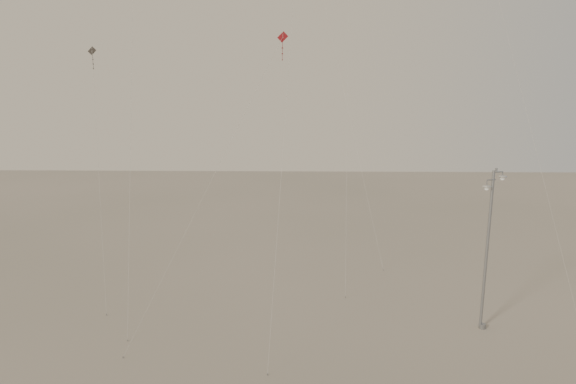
{
  "coord_description": "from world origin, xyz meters",
  "views": [
    {
      "loc": [
        -0.84,
        -28.81,
        14.18
      ],
      "look_at": [
        -1.83,
        5.0,
        8.5
      ],
      "focal_mm": 35.0,
      "sensor_mm": 36.0,
      "label": 1
    }
  ],
  "objects": [
    {
      "name": "street_lamp",
      "position": [
        10.35,
        4.59,
        5.36
      ],
      "size": [
        1.55,
        0.91,
        10.07
      ],
      "color": "#909398",
      "rests_on": "ground"
    },
    {
      "name": "kite_4",
      "position": [
        11.68,
        9.1,
        19.99
      ],
      "size": [
        6.62,
        6.21,
        27.25
      ],
      "rotation": [
        0.0,
        0.0,
        1.98
      ],
      "color": "#2F2B27",
      "rests_on": "ground"
    },
    {
      "name": "kite_6",
      "position": [
        -14.43,
        7.56,
        12.39
      ],
      "size": [
        1.09,
        2.4,
        17.47
      ],
      "rotation": [
        0.0,
        0.0,
        0.21
      ],
      "color": "#2F2B27",
      "rests_on": "ground"
    },
    {
      "name": "ground",
      "position": [
        0.0,
        0.0,
        0.0
      ],
      "size": [
        160.0,
        160.0,
        0.0
      ],
      "primitive_type": "plane",
      "color": "gray",
      "rests_on": "ground"
    },
    {
      "name": "kite_3",
      "position": [
        -4.44,
        2.16,
        12.68
      ],
      "size": [
        9.07,
        3.33,
        17.79
      ],
      "rotation": [
        0.0,
        0.0,
        0.18
      ],
      "color": "maroon",
      "rests_on": "ground"
    },
    {
      "name": "kite_5",
      "position": [
        1.35,
        23.86,
        20.71
      ],
      "size": [
        5.67,
        9.7,
        25.89
      ],
      "rotation": [
        0.0,
        0.0,
        -1.46
      ],
      "color": "#924B18",
      "rests_on": "ground"
    }
  ]
}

